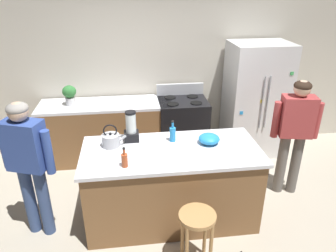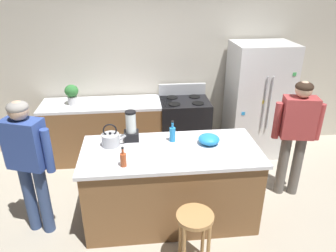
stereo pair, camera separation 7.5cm
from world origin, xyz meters
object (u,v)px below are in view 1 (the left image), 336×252
Objects in this scene: bottle_soda at (173,134)px; tea_kettle at (111,140)px; kitchen_island at (171,185)px; bottle_cooking_sauce at (125,160)px; person_by_sink_right at (295,128)px; blender_appliance at (131,128)px; potted_plant at (70,94)px; stove_range at (182,127)px; person_by_island_left at (28,159)px; mixing_bowl at (209,139)px; refrigerator at (255,100)px; bar_stool at (197,226)px.

bottle_soda is 0.70m from tea_kettle.
kitchen_island is 9.18× the size of bottle_cooking_sauce.
person_by_sink_right is 2.05m from blender_appliance.
potted_plant is 2.00m from bottle_cooking_sauce.
stove_range reaches higher than kitchen_island.
person_by_island_left is at bearing -162.88° from blender_appliance.
potted_plant reaches higher than tea_kettle.
potted_plant is at bearing 157.32° from person_by_sink_right.
person_by_sink_right is at bearing 11.22° from mixing_bowl.
blender_appliance is (-1.98, -1.21, 0.19)m from refrigerator.
potted_plant reaches higher than stove_range.
bottle_cooking_sauce is (-2.13, -0.61, 0.06)m from person_by_sink_right.
bottle_soda is (0.47, -0.09, -0.06)m from blender_appliance.
bottle_cooking_sauce is (-2.07, -1.78, 0.12)m from refrigerator.
mixing_bowl is (-1.11, -1.40, 0.09)m from refrigerator.
person_by_island_left is 7.35× the size of bottle_cooking_sauce.
person_by_sink_right reaches higher than stove_range.
blender_appliance is 0.48m from bottle_soda.
person_by_island_left reaches higher than kitchen_island.
person_by_island_left is (-1.51, -0.04, 0.49)m from kitchen_island.
person_by_sink_right is 6.44× the size of mixing_bowl.
bottle_cooking_sauce is at bearing -158.39° from mixing_bowl.
refrigerator is at bearing 40.76° from bottle_cooking_sauce.
person_by_island_left is at bearing -140.50° from stove_range.
person_by_sink_right is 2.21m from bottle_cooking_sauce.
kitchen_island is at bearing -49.92° from potted_plant.
potted_plant is at bearing 135.00° from bottle_soda.
bottle_soda is 1.05× the size of mixing_bowl.
bottle_soda is at bearing 96.29° from bar_stool.
person_by_island_left is 1.57m from bottle_soda.
kitchen_island is at bearing -167.59° from mixing_bowl.
person_by_island_left is at bearing -97.29° from potted_plant.
blender_appliance reaches higher than mixing_bowl.
person_by_sink_right is at bearing -22.68° from potted_plant.
potted_plant is at bearing 122.34° from bar_stool.
mixing_bowl is at bearing 70.18° from bar_stool.
person_by_island_left is at bearing -175.92° from mixing_bowl.
kitchen_island is 7.20× the size of tea_kettle.
mixing_bowl reaches higher than kitchen_island.
stove_range reaches higher than bar_stool.
person_by_sink_right reaches higher than bottle_soda.
mixing_bowl is at bearing -14.58° from bottle_soda.
refrigerator is 1.61× the size of stove_range.
kitchen_island is 1.57m from stove_range.
potted_plant is 0.84× the size of blender_appliance.
bar_stool is 2.78m from potted_plant.
stove_range is at bearing 83.82° from bar_stool.
tea_kettle is (0.64, -1.38, -0.09)m from potted_plant.
tea_kettle is at bearing 131.48° from bar_stool.
person_by_island_left is 3.15m from person_by_sink_right.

